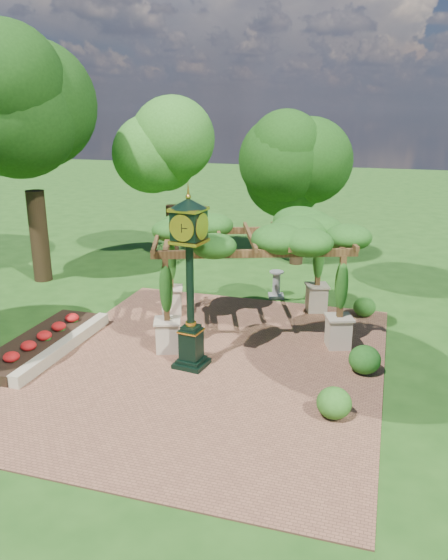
# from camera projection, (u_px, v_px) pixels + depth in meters

# --- Properties ---
(ground) EXTENTS (120.00, 120.00, 0.00)m
(ground) POSITION_uv_depth(u_px,v_px,m) (198.00, 380.00, 15.34)
(ground) COLOR #1E4714
(ground) RESTS_ON ground
(brick_plaza) EXTENTS (10.00, 12.00, 0.04)m
(brick_plaza) POSITION_uv_depth(u_px,v_px,m) (209.00, 364.00, 16.24)
(brick_plaza) COLOR brown
(brick_plaza) RESTS_ON ground
(border_wall) EXTENTS (0.35, 5.00, 0.40)m
(border_wall) POSITION_uv_depth(u_px,v_px,m) (65.00, 347.00, 17.01)
(border_wall) COLOR #C6B793
(border_wall) RESTS_ON ground
(flower_bed) EXTENTS (1.50, 5.00, 0.36)m
(flower_bed) POSITION_uv_depth(u_px,v_px,m) (40.00, 344.00, 17.27)
(flower_bed) COLOR red
(flower_bed) RESTS_ON ground
(pedestal_clock) EXTENTS (1.12, 1.12, 5.07)m
(pedestal_clock) POSITION_uv_depth(u_px,v_px,m) (190.00, 268.00, 15.22)
(pedestal_clock) COLOR black
(pedestal_clock) RESTS_ON brick_plaza
(pergola) EXTENTS (7.20, 5.78, 3.93)m
(pergola) POSITION_uv_depth(u_px,v_px,m) (250.00, 239.00, 17.85)
(pergola) COLOR #C2AE90
(pergola) RESTS_ON brick_plaza
(sundial) EXTENTS (0.75, 0.75, 1.09)m
(sundial) POSITION_uv_depth(u_px,v_px,m) (276.00, 286.00, 21.93)
(sundial) COLOR #9B9C94
(sundial) RESTS_ON ground
(shrub_front) EXTENTS (1.04, 1.04, 0.78)m
(shrub_front) POSITION_uv_depth(u_px,v_px,m) (334.00, 403.00, 13.32)
(shrub_front) COLOR #295F1B
(shrub_front) RESTS_ON brick_plaza
(shrub_mid) EXTENTS (1.20, 1.20, 0.82)m
(shrub_mid) POSITION_uv_depth(u_px,v_px,m) (365.00, 360.00, 15.56)
(shrub_mid) COLOR #205718
(shrub_mid) RESTS_ON brick_plaza
(shrub_back) EXTENTS (0.92, 0.92, 0.72)m
(shrub_back) POSITION_uv_depth(u_px,v_px,m) (364.00, 307.00, 19.83)
(shrub_back) COLOR #28601C
(shrub_back) RESTS_ON brick_plaza
(tree_west_near) EXTENTS (4.83, 4.83, 10.25)m
(tree_west_near) POSITION_uv_depth(u_px,v_px,m) (27.00, 115.00, 22.17)
(tree_west_near) COLOR #2F2113
(tree_west_near) RESTS_ON ground
(tree_west_far) EXTENTS (3.69, 3.69, 7.04)m
(tree_west_far) POSITION_uv_depth(u_px,v_px,m) (170.00, 162.00, 26.28)
(tree_west_far) COLOR #311E13
(tree_west_far) RESTS_ON ground
(tree_north) EXTENTS (4.15, 4.15, 7.58)m
(tree_north) POSITION_uv_depth(u_px,v_px,m) (300.00, 156.00, 25.28)
(tree_north) COLOR #372516
(tree_north) RESTS_ON ground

